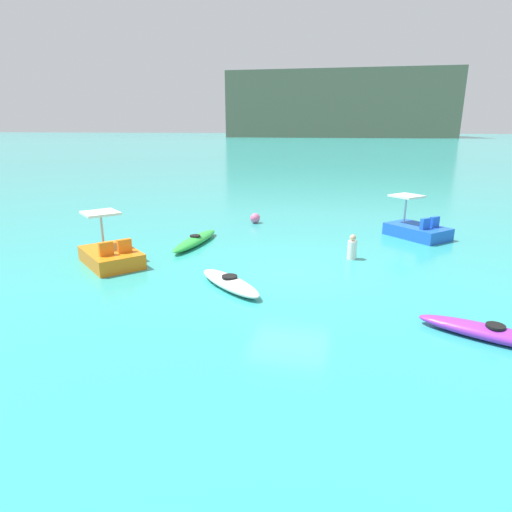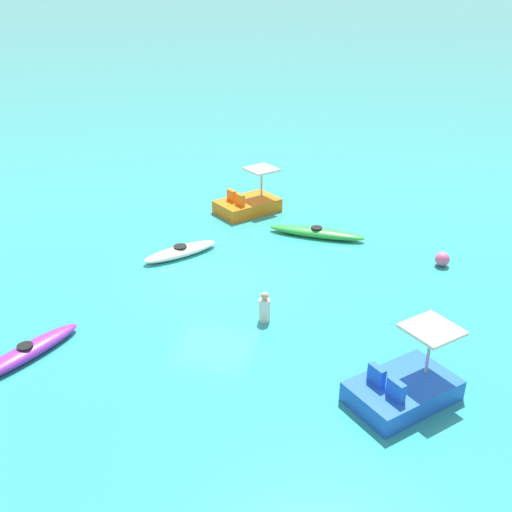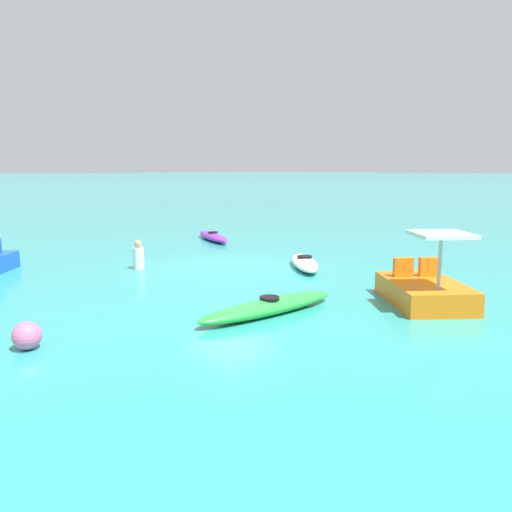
# 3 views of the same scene
# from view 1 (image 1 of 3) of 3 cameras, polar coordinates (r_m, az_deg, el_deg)

# --- Properties ---
(ground_plane) EXTENTS (600.00, 600.00, 0.00)m
(ground_plane) POSITION_cam_1_polar(r_m,az_deg,el_deg) (13.51, 4.66, -2.42)
(ground_plane) COLOR teal
(headland_cliff) EXTENTS (96.86, 49.37, 26.82)m
(headland_cliff) POSITION_cam_1_polar(r_m,az_deg,el_deg) (208.81, 10.93, 18.96)
(headland_cliff) COLOR #6B6651
(headland_cliff) RESTS_ON ground_plane
(kayak_green) EXTENTS (0.91, 3.56, 0.37)m
(kayak_green) POSITION_cam_1_polar(r_m,az_deg,el_deg) (17.00, -8.05, 2.06)
(kayak_green) COLOR green
(kayak_green) RESTS_ON ground_plane
(kayak_white) EXTENTS (2.53, 2.31, 0.37)m
(kayak_white) POSITION_cam_1_polar(r_m,az_deg,el_deg) (12.31, -3.51, -3.54)
(kayak_white) COLOR white
(kayak_white) RESTS_ON ground_plane
(kayak_purple) EXTENTS (3.17, 1.70, 0.37)m
(kayak_purple) POSITION_cam_1_polar(r_m,az_deg,el_deg) (10.70, 29.05, -9.00)
(kayak_purple) COLOR purple
(kayak_purple) RESTS_ON ground_plane
(pedal_boat_blue) EXTENTS (2.77, 2.75, 1.68)m
(pedal_boat_blue) POSITION_cam_1_polar(r_m,az_deg,el_deg) (19.11, 20.57, 3.32)
(pedal_boat_blue) COLOR blue
(pedal_boat_blue) RESTS_ON ground_plane
(pedal_boat_orange) EXTENTS (2.80, 2.70, 1.68)m
(pedal_boat_orange) POSITION_cam_1_polar(r_m,az_deg,el_deg) (15.14, -18.72, 0.17)
(pedal_boat_orange) COLOR orange
(pedal_boat_orange) RESTS_ON ground_plane
(buoy_pink) EXTENTS (0.47, 0.47, 0.47)m
(buoy_pink) POSITION_cam_1_polar(r_m,az_deg,el_deg) (20.62, -0.12, 5.04)
(buoy_pink) COLOR pink
(buoy_pink) RESTS_ON ground_plane
(person_near_shore) EXTENTS (0.38, 0.38, 0.88)m
(person_near_shore) POSITION_cam_1_polar(r_m,az_deg,el_deg) (15.27, 12.62, 1.00)
(person_near_shore) COLOR silver
(person_near_shore) RESTS_ON ground_plane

